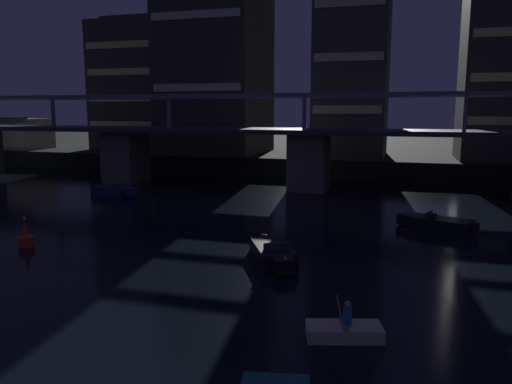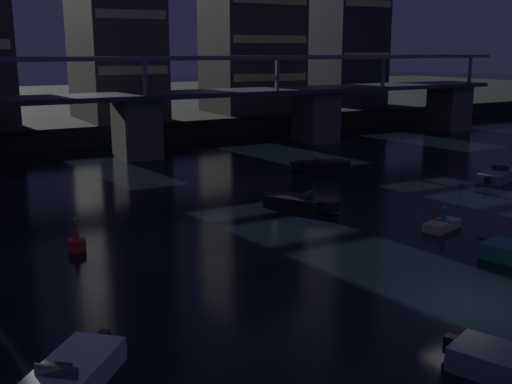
{
  "view_description": "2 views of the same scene",
  "coord_description": "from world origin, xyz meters",
  "px_view_note": "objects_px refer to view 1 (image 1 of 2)",
  "views": [
    {
      "loc": [
        8.76,
        -8.01,
        7.83
      ],
      "look_at": [
        -0.27,
        22.29,
        2.55
      ],
      "focal_mm": 34.5,
      "sensor_mm": 36.0,
      "label": 1
    },
    {
      "loc": [
        -18.74,
        -15.66,
        9.97
      ],
      "look_at": [
        -0.9,
        15.57,
        1.61
      ],
      "focal_mm": 43.03,
      "sensor_mm": 36.0,
      "label": 2
    }
  ],
  "objects_px": {
    "waterfront_pavilion": "(7,133)",
    "river_bridge": "(309,149)",
    "speedboat_far_center": "(274,253)",
    "dinghy_with_paddler": "(344,331)",
    "tower_west_low": "(141,86)",
    "channel_buoy": "(26,239)",
    "speedboat_near_right": "(114,191)",
    "speedboat_near_left": "(438,224)",
    "tower_central": "(354,36)"
  },
  "relations": [
    {
      "from": "waterfront_pavilion",
      "to": "river_bridge",
      "type": "bearing_deg",
      "value": -14.07
    },
    {
      "from": "speedboat_far_center",
      "to": "dinghy_with_paddler",
      "type": "xyz_separation_m",
      "value": [
        4.57,
        -7.87,
        -0.14
      ]
    },
    {
      "from": "tower_west_low",
      "to": "channel_buoy",
      "type": "bearing_deg",
      "value": -68.84
    },
    {
      "from": "river_bridge",
      "to": "waterfront_pavilion",
      "type": "relative_size",
      "value": 7.09
    },
    {
      "from": "tower_west_low",
      "to": "speedboat_near_right",
      "type": "xyz_separation_m",
      "value": [
        12.29,
        -27.4,
        -10.98
      ]
    },
    {
      "from": "river_bridge",
      "to": "speedboat_near_left",
      "type": "bearing_deg",
      "value": -51.13
    },
    {
      "from": "speedboat_near_right",
      "to": "dinghy_with_paddler",
      "type": "bearing_deg",
      "value": -44.12
    },
    {
      "from": "waterfront_pavilion",
      "to": "speedboat_far_center",
      "type": "xyz_separation_m",
      "value": [
        50.08,
        -35.58,
        -4.02
      ]
    },
    {
      "from": "tower_west_low",
      "to": "channel_buoy",
      "type": "xyz_separation_m",
      "value": [
        17.05,
        -44.05,
        -10.92
      ]
    },
    {
      "from": "tower_west_low",
      "to": "dinghy_with_paddler",
      "type": "relative_size",
      "value": 6.68
    },
    {
      "from": "speedboat_near_right",
      "to": "tower_west_low",
      "type": "bearing_deg",
      "value": 114.15
    },
    {
      "from": "tower_west_low",
      "to": "speedboat_near_left",
      "type": "bearing_deg",
      "value": -39.29
    },
    {
      "from": "tower_central",
      "to": "speedboat_near_left",
      "type": "bearing_deg",
      "value": -72.87
    },
    {
      "from": "speedboat_far_center",
      "to": "river_bridge",
      "type": "bearing_deg",
      "value": 96.14
    },
    {
      "from": "river_bridge",
      "to": "dinghy_with_paddler",
      "type": "height_order",
      "value": "river_bridge"
    },
    {
      "from": "speedboat_far_center",
      "to": "dinghy_with_paddler",
      "type": "height_order",
      "value": "dinghy_with_paddler"
    },
    {
      "from": "tower_central",
      "to": "waterfront_pavilion",
      "type": "xyz_separation_m",
      "value": [
        -50.17,
        -2.06,
        -12.1
      ]
    },
    {
      "from": "tower_west_low",
      "to": "dinghy_with_paddler",
      "type": "xyz_separation_m",
      "value": [
        36.09,
        -50.48,
        -11.12
      ]
    },
    {
      "from": "tower_west_low",
      "to": "speedboat_near_right",
      "type": "distance_m",
      "value": 31.98
    },
    {
      "from": "tower_west_low",
      "to": "speedboat_near_left",
      "type": "xyz_separation_m",
      "value": [
        40.22,
        -32.9,
        -10.98
      ]
    },
    {
      "from": "speedboat_near_right",
      "to": "tower_central",
      "type": "bearing_deg",
      "value": 49.25
    },
    {
      "from": "river_bridge",
      "to": "speedboat_near_right",
      "type": "height_order",
      "value": "river_bridge"
    },
    {
      "from": "waterfront_pavilion",
      "to": "speedboat_near_left",
      "type": "xyz_separation_m",
      "value": [
        58.77,
        -25.87,
        -4.02
      ]
    },
    {
      "from": "tower_west_low",
      "to": "tower_central",
      "type": "xyz_separation_m",
      "value": [
        31.61,
        -4.97,
        5.14
      ]
    },
    {
      "from": "tower_central",
      "to": "speedboat_far_center",
      "type": "relative_size",
      "value": 5.89
    },
    {
      "from": "speedboat_near_right",
      "to": "speedboat_near_left",
      "type": "bearing_deg",
      "value": -11.14
    },
    {
      "from": "dinghy_with_paddler",
      "to": "speedboat_far_center",
      "type": "bearing_deg",
      "value": 120.16
    },
    {
      "from": "tower_west_low",
      "to": "waterfront_pavilion",
      "type": "distance_m",
      "value": 21.03
    },
    {
      "from": "river_bridge",
      "to": "dinghy_with_paddler",
      "type": "relative_size",
      "value": 31.41
    },
    {
      "from": "channel_buoy",
      "to": "dinghy_with_paddler",
      "type": "relative_size",
      "value": 0.63
    },
    {
      "from": "river_bridge",
      "to": "speedboat_near_right",
      "type": "distance_m",
      "value": 19.06
    },
    {
      "from": "river_bridge",
      "to": "dinghy_with_paddler",
      "type": "xyz_separation_m",
      "value": [
        7.12,
        -31.53,
        -3.78
      ]
    },
    {
      "from": "tower_west_low",
      "to": "speedboat_far_center",
      "type": "bearing_deg",
      "value": -53.51
    },
    {
      "from": "speedboat_near_left",
      "to": "channel_buoy",
      "type": "relative_size",
      "value": 2.9
    },
    {
      "from": "river_bridge",
      "to": "tower_central",
      "type": "height_order",
      "value": "tower_central"
    },
    {
      "from": "river_bridge",
      "to": "dinghy_with_paddler",
      "type": "distance_m",
      "value": 32.55
    },
    {
      "from": "river_bridge",
      "to": "speedboat_far_center",
      "type": "xyz_separation_m",
      "value": [
        2.55,
        -23.67,
        -3.64
      ]
    },
    {
      "from": "tower_west_low",
      "to": "speedboat_near_right",
      "type": "relative_size",
      "value": 3.6
    },
    {
      "from": "river_bridge",
      "to": "tower_west_low",
      "type": "xyz_separation_m",
      "value": [
        -28.97,
        18.95,
        7.34
      ]
    },
    {
      "from": "speedboat_near_right",
      "to": "dinghy_with_paddler",
      "type": "height_order",
      "value": "dinghy_with_paddler"
    },
    {
      "from": "river_bridge",
      "to": "speedboat_far_center",
      "type": "distance_m",
      "value": 24.08
    },
    {
      "from": "speedboat_far_center",
      "to": "channel_buoy",
      "type": "distance_m",
      "value": 14.54
    },
    {
      "from": "river_bridge",
      "to": "tower_central",
      "type": "relative_size",
      "value": 3.03
    },
    {
      "from": "tower_central",
      "to": "dinghy_with_paddler",
      "type": "bearing_deg",
      "value": -84.38
    },
    {
      "from": "river_bridge",
      "to": "speedboat_near_right",
      "type": "bearing_deg",
      "value": -153.14
    },
    {
      "from": "river_bridge",
      "to": "channel_buoy",
      "type": "bearing_deg",
      "value": -115.41
    },
    {
      "from": "tower_central",
      "to": "speedboat_near_right",
      "type": "distance_m",
      "value": 33.71
    },
    {
      "from": "speedboat_far_center",
      "to": "channel_buoy",
      "type": "height_order",
      "value": "channel_buoy"
    },
    {
      "from": "waterfront_pavilion",
      "to": "dinghy_with_paddler",
      "type": "xyz_separation_m",
      "value": [
        54.65,
        -43.45,
        -4.16
      ]
    },
    {
      "from": "tower_west_low",
      "to": "waterfront_pavilion",
      "type": "xyz_separation_m",
      "value": [
        -18.56,
        -7.04,
        -6.96
      ]
    }
  ]
}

